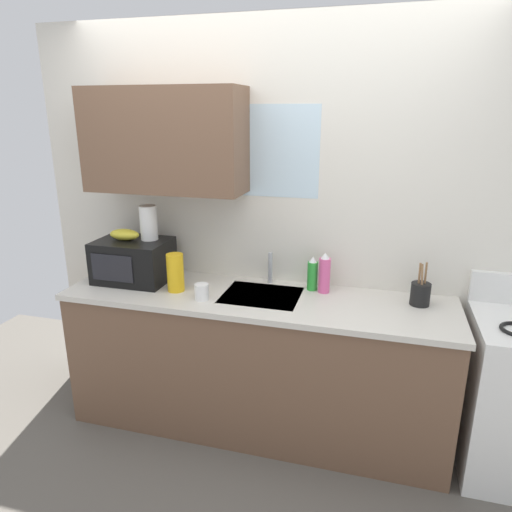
{
  "coord_description": "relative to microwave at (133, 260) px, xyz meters",
  "views": [
    {
      "loc": [
        0.69,
        -2.5,
        1.96
      ],
      "look_at": [
        0.0,
        0.0,
        1.15
      ],
      "focal_mm": 32.62,
      "sensor_mm": 36.0,
      "label": 1
    }
  ],
  "objects": [
    {
      "name": "cereal_canister",
      "position": [
        0.34,
        -0.1,
        -0.02
      ],
      "size": [
        0.1,
        0.1,
        0.23
      ],
      "primitive_type": "cylinder",
      "color": "gold",
      "rests_on": "counter_unit"
    },
    {
      "name": "counter_unit",
      "position": [
        0.84,
        -0.05,
        -0.58
      ],
      "size": [
        2.35,
        0.63,
        0.9
      ],
      "color": "brown",
      "rests_on": "ground"
    },
    {
      "name": "dish_soap_bottle_pink",
      "position": [
        1.22,
        0.12,
        -0.02
      ],
      "size": [
        0.07,
        0.07,
        0.25
      ],
      "color": "#E55999",
      "rests_on": "counter_unit"
    },
    {
      "name": "utensil_crock",
      "position": [
        1.78,
        0.07,
        -0.07
      ],
      "size": [
        0.11,
        0.11,
        0.25
      ],
      "color": "black",
      "rests_on": "counter_unit"
    },
    {
      "name": "microwave",
      "position": [
        0.0,
        0.0,
        0.0
      ],
      "size": [
        0.46,
        0.35,
        0.27
      ],
      "color": "black",
      "rests_on": "counter_unit"
    },
    {
      "name": "mug_white",
      "position": [
        0.55,
        -0.19,
        -0.09
      ],
      "size": [
        0.08,
        0.08,
        0.09
      ],
      "primitive_type": "cylinder",
      "color": "white",
      "rests_on": "counter_unit"
    },
    {
      "name": "banana_bunch",
      "position": [
        -0.05,
        0.0,
        0.17
      ],
      "size": [
        0.2,
        0.11,
        0.07
      ],
      "primitive_type": "ellipsoid",
      "color": "gold",
      "rests_on": "microwave"
    },
    {
      "name": "dish_soap_bottle_green",
      "position": [
        1.15,
        0.14,
        -0.03
      ],
      "size": [
        0.06,
        0.06,
        0.21
      ],
      "color": "green",
      "rests_on": "counter_unit"
    },
    {
      "name": "sink_faucet",
      "position": [
        0.87,
        0.19,
        -0.03
      ],
      "size": [
        0.03,
        0.03,
        0.2
      ],
      "primitive_type": "cylinder",
      "color": "#B2B5BA",
      "rests_on": "counter_unit"
    },
    {
      "name": "paper_towel_roll",
      "position": [
        0.1,
        0.05,
        0.24
      ],
      "size": [
        0.11,
        0.11,
        0.22
      ],
      "primitive_type": "cylinder",
      "color": "white",
      "rests_on": "microwave"
    },
    {
      "name": "kitchen_wall_assembly",
      "position": [
        0.72,
        0.26,
        0.33
      ],
      "size": [
        3.12,
        0.42,
        2.5
      ],
      "color": "silver",
      "rests_on": "ground"
    }
  ]
}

